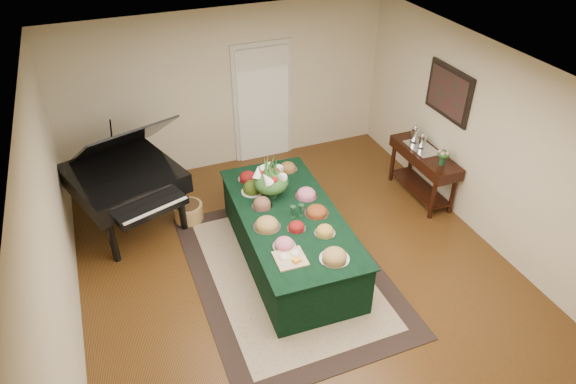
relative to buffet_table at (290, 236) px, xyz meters
name	(u,v)px	position (x,y,z in m)	size (l,w,h in m)	color
ground	(296,268)	(0.01, -0.23, -0.38)	(6.00, 6.00, 0.00)	#311B0B
area_rug	(288,272)	(-0.13, -0.27, -0.37)	(2.40, 3.36, 0.01)	black
kitchen_doorway	(263,104)	(0.61, 2.74, 0.64)	(1.05, 0.07, 2.10)	beige
buffet_table	(290,236)	(0.00, 0.00, 0.00)	(1.37, 2.71, 0.75)	black
food_platters	(285,206)	(-0.02, 0.12, 0.42)	(1.06, 2.33, 0.14)	silver
cutting_board	(290,256)	(-0.32, -0.79, 0.41)	(0.37, 0.37, 0.10)	tan
green_goblets	(297,211)	(0.07, -0.09, 0.46)	(0.19, 0.08, 0.18)	#16371E
floral_centerpiece	(271,178)	(-0.08, 0.48, 0.66)	(0.49, 0.49, 0.49)	#16371E
grand_piano	(125,177)	(-1.89, 1.54, 0.46)	(1.76, 1.95, 1.69)	black
wicker_basket	(189,212)	(-1.09, 1.36, -0.24)	(0.43, 0.43, 0.27)	#A47942
mahogany_sideboard	(424,162)	(2.50, 0.62, 0.25)	(0.45, 1.34, 0.81)	black
tea_service	(419,139)	(2.50, 0.83, 0.55)	(0.34, 0.58, 0.30)	silver
pink_bouquet	(443,155)	(2.50, 0.22, 0.61)	(0.20, 0.20, 0.26)	#16371E
wall_painting	(449,93)	(2.72, 0.62, 1.37)	(0.05, 0.95, 0.75)	black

